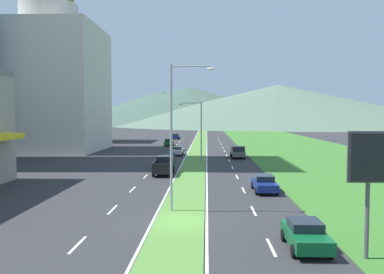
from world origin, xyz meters
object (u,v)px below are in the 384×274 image
(car_3, at_px, (178,151))
(street_lamp_mid, at_px, (198,127))
(street_lamp_near, at_px, (176,128))
(car_4, at_px, (169,142))
(pickup_truck_0, at_px, (238,152))
(pickup_truck_1, at_px, (164,166))
(car_5, at_px, (306,235))
(motorcycle_rider, at_px, (174,160))
(car_2, at_px, (264,183))
(car_1, at_px, (176,136))

(car_3, bearing_deg, street_lamp_mid, -159.68)
(street_lamp_near, bearing_deg, car_4, 96.03)
(pickup_truck_0, bearing_deg, car_3, -112.19)
(car_3, bearing_deg, pickup_truck_1, -179.99)
(street_lamp_mid, distance_m, pickup_truck_1, 12.46)
(car_4, bearing_deg, car_5, -168.48)
(pickup_truck_0, distance_m, motorcycle_rider, 13.03)
(car_2, bearing_deg, car_1, -169.52)
(motorcycle_rider, bearing_deg, car_2, -152.06)
(street_lamp_mid, xyz_separation_m, motorcycle_rider, (-3.34, -2.80, -4.35))
(car_3, relative_size, motorcycle_rider, 2.17)
(car_2, bearing_deg, car_5, -0.33)
(car_2, relative_size, car_5, 1.15)
(street_lamp_mid, bearing_deg, street_lamp_near, -92.00)
(street_lamp_mid, distance_m, car_4, 31.01)
(pickup_truck_0, bearing_deg, car_2, 0.50)
(car_4, xyz_separation_m, motorcycle_rider, (3.84, -32.67, -0.08))
(car_4, distance_m, pickup_truck_1, 41.15)
(street_lamp_mid, height_order, pickup_truck_0, street_lamp_mid)
(pickup_truck_0, relative_size, motorcycle_rider, 2.70)
(car_4, xyz_separation_m, pickup_truck_0, (13.31, -23.72, 0.16))
(street_lamp_near, distance_m, pickup_truck_0, 35.85)
(motorcycle_rider, bearing_deg, street_lamp_near, -174.82)
(street_lamp_mid, xyz_separation_m, pickup_truck_1, (-3.77, -11.14, -4.11))
(car_2, xyz_separation_m, motorcycle_rider, (-9.71, 18.30, -0.01))
(motorcycle_rider, bearing_deg, car_1, 4.23)
(car_4, bearing_deg, street_lamp_mid, -166.49)
(street_lamp_mid, height_order, motorcycle_rider, street_lamp_mid)
(car_3, distance_m, pickup_truck_0, 10.69)
(motorcycle_rider, bearing_deg, pickup_truck_0, -46.63)
(street_lamp_near, relative_size, car_4, 2.20)
(car_5, bearing_deg, motorcycle_rider, -163.92)
(car_5, xyz_separation_m, pickup_truck_1, (-10.05, 25.03, 0.24))
(car_2, xyz_separation_m, pickup_truck_0, (-0.24, 27.25, 0.23))
(car_3, height_order, car_4, car_4)
(street_lamp_near, bearing_deg, car_5, -46.02)
(street_lamp_near, relative_size, pickup_truck_1, 1.93)
(street_lamp_mid, height_order, car_5, street_lamp_mid)
(street_lamp_near, xyz_separation_m, motorcycle_rider, (-2.34, 25.84, -5.20))
(car_1, height_order, car_4, car_4)
(street_lamp_near, distance_m, street_lamp_mid, 28.67)
(car_5, bearing_deg, car_4, -168.48)
(car_1, distance_m, pickup_truck_1, 65.42)
(car_4, bearing_deg, car_2, -165.12)
(car_3, xyz_separation_m, car_5, (10.05, -46.36, -0.01))
(car_4, distance_m, car_5, 67.40)
(street_lamp_near, distance_m, motorcycle_rider, 26.46)
(car_5, height_order, pickup_truck_0, pickup_truck_0)
(car_1, xyz_separation_m, pickup_truck_0, (13.68, -48.02, 0.21))
(street_lamp_near, xyz_separation_m, street_lamp_mid, (1.00, 28.64, -0.85))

